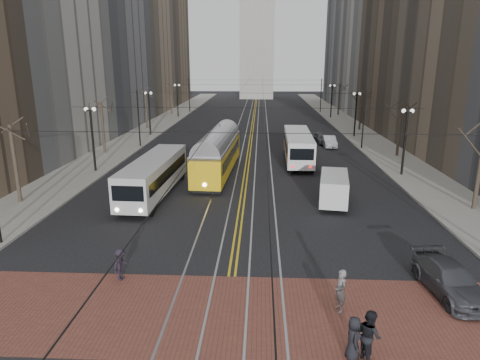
# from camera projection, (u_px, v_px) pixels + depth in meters

# --- Properties ---
(ground) EXTENTS (260.00, 260.00, 0.00)m
(ground) POSITION_uv_depth(u_px,v_px,m) (233.00, 267.00, 20.95)
(ground) COLOR black
(ground) RESTS_ON ground
(sidewalk_left) EXTENTS (5.00, 140.00, 0.15)m
(sidewalk_left) POSITION_uv_depth(u_px,v_px,m) (154.00, 127.00, 64.95)
(sidewalk_left) COLOR gray
(sidewalk_left) RESTS_ON ground
(sidewalk_right) EXTENTS (5.00, 140.00, 0.15)m
(sidewalk_right) POSITION_uv_depth(u_px,v_px,m) (353.00, 129.00, 63.55)
(sidewalk_right) COLOR gray
(sidewalk_right) RESTS_ON ground
(crosswalk_band) EXTENTS (25.00, 6.00, 0.01)m
(crosswalk_band) POSITION_uv_depth(u_px,v_px,m) (227.00, 313.00, 17.10)
(crosswalk_band) COLOR brown
(crosswalk_band) RESTS_ON ground
(streetcar_rails) EXTENTS (4.80, 130.00, 0.02)m
(streetcar_rails) POSITION_uv_depth(u_px,v_px,m) (252.00, 129.00, 64.26)
(streetcar_rails) COLOR gray
(streetcar_rails) RESTS_ON ground
(centre_lines) EXTENTS (0.42, 130.00, 0.01)m
(centre_lines) POSITION_uv_depth(u_px,v_px,m) (252.00, 129.00, 64.26)
(centre_lines) COLOR gold
(centre_lines) RESTS_ON ground
(building_left_mid) EXTENTS (16.00, 20.00, 34.00)m
(building_left_mid) POSITION_uv_depth(u_px,v_px,m) (77.00, 10.00, 61.88)
(building_left_mid) COLOR slate
(building_left_mid) RESTS_ON ground
(building_left_far) EXTENTS (16.00, 20.00, 40.00)m
(building_left_far) POSITION_uv_depth(u_px,v_px,m) (147.00, 16.00, 99.58)
(building_left_far) COLOR brown
(building_left_far) RESTS_ON ground
(building_right_mid) EXTENTS (16.00, 20.00, 34.00)m
(building_right_mid) POSITION_uv_depth(u_px,v_px,m) (436.00, 8.00, 59.50)
(building_right_mid) COLOR brown
(building_right_mid) RESTS_ON ground
(building_right_far) EXTENTS (16.00, 20.00, 40.00)m
(building_right_far) POSITION_uv_depth(u_px,v_px,m) (369.00, 15.00, 97.20)
(building_right_far) COLOR slate
(building_right_far) RESTS_ON ground
(lamp_posts) EXTENTS (27.60, 57.20, 5.60)m
(lamp_posts) POSITION_uv_depth(u_px,v_px,m) (249.00, 126.00, 47.88)
(lamp_posts) COLOR black
(lamp_posts) RESTS_ON ground
(street_trees) EXTENTS (31.68, 53.28, 5.60)m
(street_trees) POSITION_uv_depth(u_px,v_px,m) (251.00, 118.00, 54.13)
(street_trees) COLOR #382D23
(street_trees) RESTS_ON ground
(trolley_wires) EXTENTS (25.96, 120.00, 6.60)m
(trolley_wires) POSITION_uv_depth(u_px,v_px,m) (251.00, 111.00, 53.47)
(trolley_wires) COLOR black
(trolley_wires) RESTS_ON ground
(transit_bus) EXTENTS (2.86, 11.43, 2.84)m
(transit_bus) POSITION_uv_depth(u_px,v_px,m) (154.00, 177.00, 31.80)
(transit_bus) COLOR silver
(transit_bus) RESTS_ON ground
(streetcar) EXTENTS (3.17, 13.41, 3.14)m
(streetcar) POSITION_uv_depth(u_px,v_px,m) (218.00, 157.00, 37.92)
(streetcar) COLOR yellow
(streetcar) RESTS_ON ground
(rear_bus) EXTENTS (2.67, 11.24, 2.92)m
(rear_bus) POSITION_uv_depth(u_px,v_px,m) (298.00, 148.00, 42.58)
(rear_bus) COLOR white
(rear_bus) RESTS_ON ground
(cargo_van) EXTENTS (2.57, 5.02, 2.12)m
(cargo_van) POSITION_uv_depth(u_px,v_px,m) (334.00, 190.00, 29.92)
(cargo_van) COLOR silver
(cargo_van) RESTS_ON ground
(sedan_grey) EXTENTS (2.10, 4.09, 1.33)m
(sedan_grey) POSITION_uv_depth(u_px,v_px,m) (321.00, 138.00, 52.65)
(sedan_grey) COLOR #393C40
(sedan_grey) RESTS_ON ground
(sedan_silver) EXTENTS (1.42, 4.02, 1.32)m
(sedan_silver) POSITION_uv_depth(u_px,v_px,m) (329.00, 141.00, 50.33)
(sedan_silver) COLOR #B0B3B8
(sedan_silver) RESTS_ON ground
(sedan_parked) EXTENTS (2.33, 4.69, 1.31)m
(sedan_parked) POSITION_uv_depth(u_px,v_px,m) (450.00, 279.00, 18.41)
(sedan_parked) COLOR #46484F
(sedan_parked) RESTS_ON ground
(pedestrian_a) EXTENTS (0.50, 0.77, 1.56)m
(pedestrian_a) POSITION_uv_depth(u_px,v_px,m) (353.00, 338.00, 14.27)
(pedestrian_a) COLOR black
(pedestrian_a) RESTS_ON crosswalk_band
(pedestrian_b) EXTENTS (0.60, 0.75, 1.78)m
(pedestrian_b) POSITION_uv_depth(u_px,v_px,m) (340.00, 291.00, 17.01)
(pedestrian_b) COLOR gray
(pedestrian_b) RESTS_ON crosswalk_band
(pedestrian_c) EXTENTS (0.94, 1.06, 1.83)m
(pedestrian_c) POSITION_uv_depth(u_px,v_px,m) (369.00, 335.00, 14.21)
(pedestrian_c) COLOR black
(pedestrian_c) RESTS_ON crosswalk_band
(pedestrian_d) EXTENTS (0.82, 1.10, 1.52)m
(pedestrian_d) POSITION_uv_depth(u_px,v_px,m) (121.00, 264.00, 19.54)
(pedestrian_d) COLOR black
(pedestrian_d) RESTS_ON crosswalk_band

